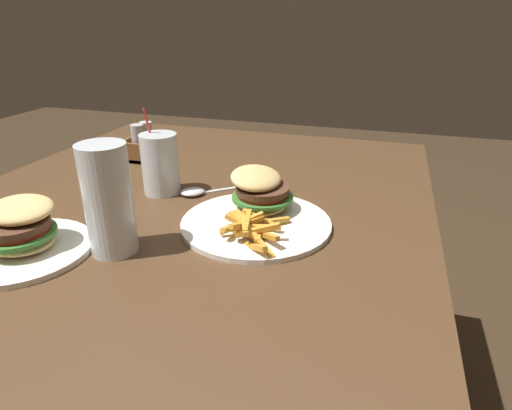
% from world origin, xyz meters
% --- Properties ---
extents(dining_table, '(1.49, 1.04, 0.76)m').
position_xyz_m(dining_table, '(0.00, 0.00, 0.65)').
color(dining_table, '#4C331E').
rests_on(dining_table, ground_plane).
extents(meal_plate_near, '(0.29, 0.29, 0.10)m').
position_xyz_m(meal_plate_near, '(0.07, -0.18, 0.79)').
color(meal_plate_near, white).
rests_on(meal_plate_near, dining_table).
extents(beer_glass, '(0.08, 0.08, 0.19)m').
position_xyz_m(beer_glass, '(-0.11, 0.02, 0.85)').
color(beer_glass, silver).
rests_on(beer_glass, dining_table).
extents(juice_glass, '(0.08, 0.08, 0.19)m').
position_xyz_m(juice_glass, '(0.15, 0.07, 0.82)').
color(juice_glass, silver).
rests_on(juice_glass, dining_table).
extents(spoon, '(0.13, 0.15, 0.02)m').
position_xyz_m(spoon, '(0.16, -0.00, 0.76)').
color(spoon, silver).
rests_on(spoon, dining_table).
extents(meal_plate_far, '(0.23, 0.23, 0.10)m').
position_xyz_m(meal_plate_far, '(-0.16, 0.17, 0.79)').
color(meal_plate_far, white).
rests_on(meal_plate_far, dining_table).
extents(condiment_caddy, '(0.10, 0.09, 0.10)m').
position_xyz_m(condiment_caddy, '(0.36, 0.25, 0.79)').
color(condiment_caddy, brown).
rests_on(condiment_caddy, dining_table).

